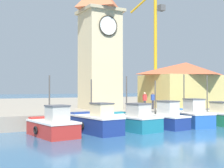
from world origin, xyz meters
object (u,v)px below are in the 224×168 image
(fishing_boat_center, at_px, (189,116))
(fishing_boat_left_inner, at_px, (132,121))
(fishing_boat_left_outer, at_px, (96,122))
(fishing_boat_mid_left, at_px, (161,119))
(fishing_boat_mid_right, at_px, (213,116))
(warehouse_right, at_px, (186,84))
(port_crane_near, at_px, (155,59))
(dock_worker_near_tower, at_px, (145,101))
(dock_worker_along_quay, at_px, (153,100))
(clock_tower, at_px, (100,42))
(fishing_boat_far_left, at_px, (53,126))

(fishing_boat_center, bearing_deg, fishing_boat_left_inner, -179.54)
(fishing_boat_left_outer, bearing_deg, fishing_boat_mid_left, 1.93)
(fishing_boat_mid_right, height_order, warehouse_right, warehouse_right)
(warehouse_right, distance_m, port_crane_near, 20.56)
(dock_worker_near_tower, bearing_deg, dock_worker_along_quay, 8.80)
(fishing_boat_mid_left, height_order, dock_worker_along_quay, fishing_boat_mid_left)
(fishing_boat_left_inner, bearing_deg, clock_tower, 81.70)
(fishing_boat_mid_left, distance_m, fishing_boat_center, 2.82)
(fishing_boat_far_left, distance_m, fishing_boat_left_outer, 3.10)
(fishing_boat_mid_right, height_order, dock_worker_along_quay, fishing_boat_mid_right)
(fishing_boat_far_left, xyz_separation_m, warehouse_right, (17.09, 6.26, 2.89))
(fishing_boat_left_inner, xyz_separation_m, port_crane_near, (20.13, 23.97, 7.58))
(port_crane_near, relative_size, dock_worker_along_quay, 11.83)
(fishing_boat_mid_right, xyz_separation_m, port_crane_near, (11.93, 24.23, 7.59))
(warehouse_right, distance_m, dock_worker_near_tower, 7.03)
(port_crane_near, bearing_deg, dock_worker_near_tower, -129.09)
(fishing_boat_far_left, distance_m, fishing_boat_left_inner, 6.13)
(fishing_boat_left_outer, xyz_separation_m, clock_tower, (4.13, 7.61, 6.86))
(dock_worker_along_quay, bearing_deg, fishing_boat_center, -86.97)
(clock_tower, relative_size, warehouse_right, 1.47)
(clock_tower, distance_m, warehouse_right, 10.74)
(fishing_boat_left_inner, distance_m, fishing_boat_mid_right, 8.20)
(fishing_boat_mid_left, distance_m, dock_worker_along_quay, 5.40)
(warehouse_right, bearing_deg, fishing_boat_center, -131.05)
(fishing_boat_left_outer, relative_size, clock_tower, 0.34)
(fishing_boat_far_left, relative_size, fishing_boat_mid_left, 0.86)
(fishing_boat_left_inner, relative_size, fishing_boat_mid_left, 0.98)
(fishing_boat_mid_left, xyz_separation_m, fishing_boat_center, (2.82, -0.06, 0.05))
(fishing_boat_mid_right, xyz_separation_m, dock_worker_along_quay, (-2.82, 4.94, 1.27))
(fishing_boat_left_inner, distance_m, warehouse_right, 12.91)
(fishing_boat_left_outer, height_order, warehouse_right, warehouse_right)
(fishing_boat_mid_right, distance_m, dock_worker_near_tower, 6.28)
(fishing_boat_center, xyz_separation_m, port_crane_near, (14.50, 23.93, 7.51))
(fishing_boat_far_left, xyz_separation_m, dock_worker_near_tower, (10.45, 4.61, 1.27))
(fishing_boat_left_outer, height_order, dock_worker_near_tower, fishing_boat_left_outer)
(clock_tower, bearing_deg, port_crane_near, 40.85)
(fishing_boat_far_left, bearing_deg, fishing_boat_mid_right, -0.67)
(fishing_boat_center, bearing_deg, fishing_boat_mid_left, 178.74)
(fishing_boat_left_outer, distance_m, clock_tower, 11.04)
(fishing_boat_left_inner, height_order, fishing_boat_mid_left, fishing_boat_left_inner)
(fishing_boat_left_inner, relative_size, dock_worker_along_quay, 3.01)
(fishing_boat_left_outer, distance_m, fishing_boat_mid_left, 5.84)
(fishing_boat_mid_left, relative_size, clock_tower, 0.36)
(dock_worker_along_quay, bearing_deg, warehouse_right, 14.94)
(clock_tower, bearing_deg, fishing_boat_far_left, -133.52)
(fishing_boat_center, relative_size, fishing_boat_mid_right, 1.02)
(fishing_boat_left_inner, height_order, port_crane_near, port_crane_near)
(fishing_boat_left_inner, bearing_deg, warehouse_right, 29.39)
(fishing_boat_far_left, height_order, clock_tower, clock_tower)
(fishing_boat_center, distance_m, port_crane_near, 28.97)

